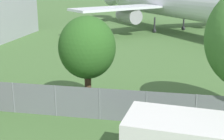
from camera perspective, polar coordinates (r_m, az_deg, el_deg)
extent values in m
cylinder|color=slate|center=(18.89, -17.57, -4.85)|extent=(0.07, 0.07, 1.83)
cylinder|color=slate|center=(17.87, -10.31, -5.55)|extent=(0.07, 0.07, 1.83)
cylinder|color=slate|center=(17.16, -2.29, -6.22)|extent=(0.07, 0.07, 1.83)
cylinder|color=slate|center=(16.81, 6.26, -6.80)|extent=(0.07, 0.07, 1.83)
cylinder|color=slate|center=(16.84, 14.99, -7.24)|extent=(0.07, 0.07, 1.83)
cube|color=slate|center=(17.87, -10.31, -5.55)|extent=(56.00, 0.01, 1.83)
cylinder|color=silver|center=(46.04, 11.79, 12.14)|extent=(21.26, 25.60, 4.45)
cube|color=silver|center=(52.99, 18.30, 11.45)|extent=(13.32, 9.99, 0.30)
cylinder|color=#939399|center=(52.02, 16.33, 10.26)|extent=(4.04, 4.40, 2.00)
cube|color=silver|center=(42.47, 1.04, 11.25)|extent=(11.99, 12.17, 0.30)
cylinder|color=#939399|center=(43.88, 3.06, 9.88)|extent=(4.04, 4.40, 2.00)
cylinder|color=#2D2D33|center=(49.17, 12.96, 8.39)|extent=(0.24, 0.24, 2.23)
cylinder|color=#2D2D33|center=(49.28, 12.90, 7.43)|extent=(0.58, 0.63, 0.56)
cylinder|color=#2D2D33|center=(45.94, 7.78, 8.13)|extent=(0.24, 0.24, 2.23)
cylinder|color=#2D2D33|center=(46.06, 7.74, 7.10)|extent=(0.58, 0.63, 0.56)
cylinder|color=#4C3823|center=(18.43, -4.39, -3.72)|extent=(0.39, 0.39, 2.38)
ellipsoid|color=#28561E|center=(17.72, -4.57, 4.12)|extent=(3.26, 3.26, 3.58)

